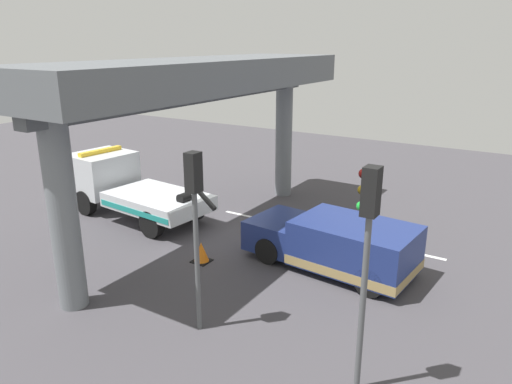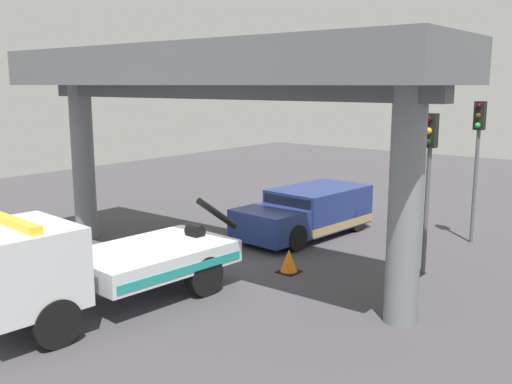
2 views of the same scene
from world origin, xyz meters
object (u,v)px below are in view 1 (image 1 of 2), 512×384
(traffic_cone_orange, at_px, (201,252))
(tow_truck_white, at_px, (125,185))
(traffic_light_near, at_px, (367,234))
(traffic_light_far, at_px, (194,204))
(towed_van_green, at_px, (337,245))

(traffic_cone_orange, bearing_deg, tow_truck_white, -19.67)
(traffic_light_near, bearing_deg, traffic_light_far, 0.00)
(traffic_light_near, xyz_separation_m, traffic_light_far, (4.00, 0.00, -0.15))
(towed_van_green, relative_size, traffic_cone_orange, 8.19)
(towed_van_green, relative_size, traffic_light_near, 1.17)
(towed_van_green, bearing_deg, tow_truck_white, -0.45)
(tow_truck_white, distance_m, traffic_cone_orange, 5.71)
(tow_truck_white, bearing_deg, traffic_cone_orange, 160.33)
(traffic_cone_orange, bearing_deg, traffic_light_far, 127.28)
(tow_truck_white, bearing_deg, traffic_light_far, 147.35)
(traffic_light_far, distance_m, traffic_cone_orange, 4.68)
(tow_truck_white, distance_m, towed_van_green, 9.09)
(tow_truck_white, distance_m, traffic_light_near, 12.70)
(tow_truck_white, bearing_deg, traffic_light_near, 157.28)
(traffic_light_near, height_order, traffic_cone_orange, traffic_light_near)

